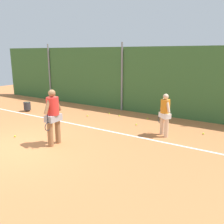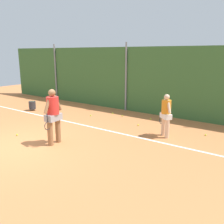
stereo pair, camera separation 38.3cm
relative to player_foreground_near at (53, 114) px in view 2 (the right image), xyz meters
name	(u,v)px [view 2 (the right image)]	position (x,y,z in m)	size (l,w,h in m)	color
ground_plane	(65,131)	(-0.73, 1.20, -1.06)	(29.15, 29.15, 0.00)	#C67542
hedge_fence_backdrop	(128,79)	(-0.73, 5.85, 0.62)	(18.95, 0.25, 3.35)	#386633
fence_post_left	(56,72)	(-6.20, 5.68, 0.73)	(0.10, 0.10, 3.59)	gray
fence_post_center	(126,77)	(-0.73, 5.68, 0.73)	(0.10, 0.10, 3.59)	gray
court_baseline_paint	(83,125)	(-0.73, 2.23, -1.06)	(13.85, 0.10, 0.01)	white
player_foreground_near	(53,114)	(0.00, 0.00, 0.00)	(0.41, 0.85, 1.89)	#8C603D
player_midcourt	(166,113)	(2.79, 2.91, -0.16)	(0.64, 0.51, 1.61)	beige
ball_hopper	(32,105)	(-4.83, 2.70, -0.77)	(0.36, 0.36, 0.51)	#2D2D33
tennis_ball_0	(151,119)	(1.26, 4.74, -1.03)	(0.07, 0.07, 0.07)	#CCDB33
tennis_ball_1	(17,135)	(-1.80, -0.27, -1.03)	(0.07, 0.07, 0.07)	#CCDB33
tennis_ball_2	(138,125)	(1.28, 3.55, -1.03)	(0.07, 0.07, 0.07)	#CCDB33
tennis_ball_3	(205,135)	(4.01, 3.88, -1.03)	(0.07, 0.07, 0.07)	#CCDB33
tennis_ball_4	(122,116)	(-0.15, 4.47, -1.03)	(0.07, 0.07, 0.07)	#CCDB33
tennis_ball_5	(113,113)	(-0.82, 4.59, -1.03)	(0.07, 0.07, 0.07)	#CCDB33
tennis_ball_6	(91,115)	(-1.45, 3.60, -1.03)	(0.07, 0.07, 0.07)	#CCDB33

